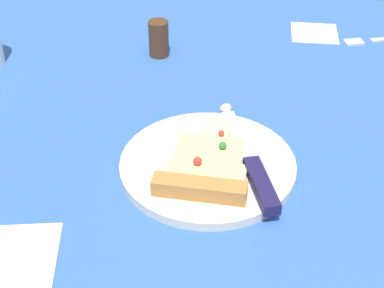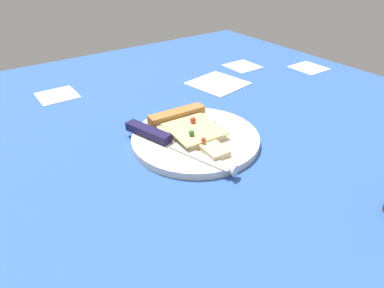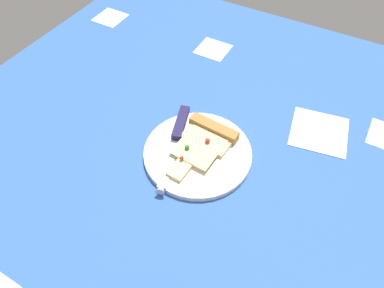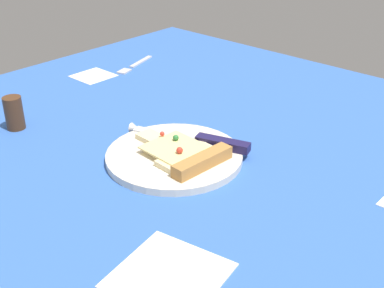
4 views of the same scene
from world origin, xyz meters
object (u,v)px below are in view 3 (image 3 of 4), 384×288
plate (198,153)px  napkin (319,131)px  knife (176,138)px  pizza_slice (204,142)px

plate → napkin: (-21.91, -20.22, -0.46)cm
knife → pizza_slice: bearing=-179.8°
knife → napkin: size_ratio=1.81×
pizza_slice → knife: size_ratio=0.76×
plate → knife: 6.08cm
knife → napkin: (-27.82, -19.54, -1.72)cm
pizza_slice → napkin: (-21.76, -17.60, -1.90)cm
plate → napkin: bearing=-137.3°
plate → pizza_slice: 2.99cm
plate → knife: size_ratio=1.03×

